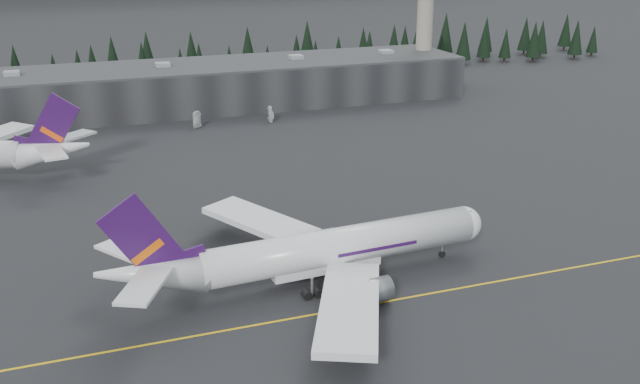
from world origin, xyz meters
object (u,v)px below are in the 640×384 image
object	(u,v)px
terminal	(199,86)
gse_vehicle_a	(197,126)
gse_vehicle_b	(271,119)
jet_main	(309,252)
control_tower	(425,16)

from	to	relation	value
terminal	gse_vehicle_a	world-z (taller)	terminal
gse_vehicle_b	jet_main	bearing A→B (deg)	-14.59
terminal	control_tower	bearing A→B (deg)	2.29
control_tower	gse_vehicle_b	size ratio (longest dim) A/B	8.26
control_tower	gse_vehicle_a	size ratio (longest dim) A/B	8.08
terminal	control_tower	world-z (taller)	control_tower
gse_vehicle_a	gse_vehicle_b	bearing A→B (deg)	-26.41
control_tower	gse_vehicle_a	world-z (taller)	control_tower
terminal	jet_main	bearing A→B (deg)	-93.12
gse_vehicle_a	gse_vehicle_b	distance (m)	20.22
terminal	gse_vehicle_b	size ratio (longest dim) A/B	35.06
terminal	jet_main	world-z (taller)	jet_main
jet_main	gse_vehicle_b	distance (m)	95.87
gse_vehicle_a	gse_vehicle_b	world-z (taller)	gse_vehicle_b
jet_main	gse_vehicle_b	world-z (taller)	jet_main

